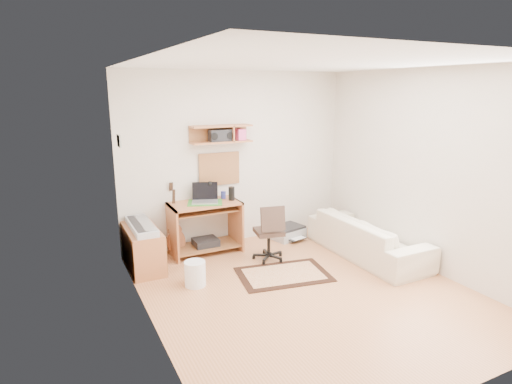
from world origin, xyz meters
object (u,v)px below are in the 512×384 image
task_chair (269,232)px  sofa (368,231)px  printer (287,233)px  cabinet (143,248)px  desk (205,227)px

task_chair → sofa: (1.33, -0.50, -0.04)m
printer → sofa: (0.65, -1.13, 0.29)m
cabinet → sofa: bearing=-18.4°
desk → sofa: size_ratio=0.52×
desk → printer: bearing=-1.1°
task_chair → desk: bearing=146.8°
desk → task_chair: size_ratio=1.22×
task_chair → cabinet: task_chair is taller
task_chair → cabinet: (-1.63, 0.49, -0.14)m
desk → cabinet: (-0.94, -0.18, -0.10)m
cabinet → printer: 2.33m
desk → sofa: same height
desk → sofa: 2.33m
cabinet → printer: size_ratio=1.79×
desk → cabinet: bearing=-169.5°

